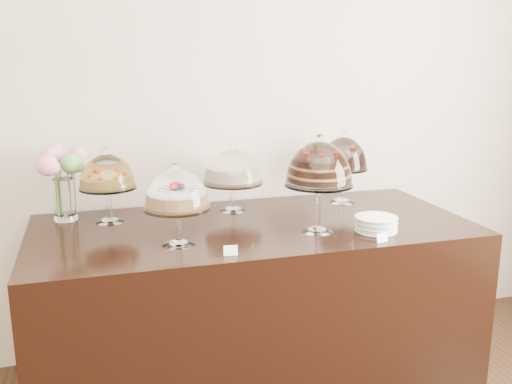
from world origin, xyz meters
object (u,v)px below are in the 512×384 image
object	(u,v)px
flower_vase	(63,174)
plate_stack	(376,224)
cake_stand_sugar_sponge	(177,193)
cake_stand_fruit_tart	(107,175)
display_counter	(253,306)
cake_stand_choco_layer	(319,167)
cake_stand_dark_choco	(344,157)
cake_stand_cheesecake	(233,169)

from	to	relation	value
flower_vase	plate_stack	size ratio (longest dim) A/B	1.97
cake_stand_sugar_sponge	plate_stack	bearing A→B (deg)	-4.33
cake_stand_fruit_tart	display_counter	bearing A→B (deg)	-19.60
flower_vase	plate_stack	distance (m)	1.59
cake_stand_fruit_tart	plate_stack	xyz separation A→B (m)	(1.24, -0.53, -0.21)
cake_stand_choco_layer	flower_vase	xyz separation A→B (m)	(-1.18, 0.54, -0.07)
cake_stand_dark_choco	plate_stack	size ratio (longest dim) A/B	2.09
cake_stand_choco_layer	cake_stand_sugar_sponge	bearing A→B (deg)	-179.57
cake_stand_choco_layer	cake_stand_dark_choco	world-z (taller)	cake_stand_choco_layer
cake_stand_choco_layer	flower_vase	world-z (taller)	cake_stand_choco_layer
cake_stand_sugar_sponge	cake_stand_dark_choco	size ratio (longest dim) A/B	0.92
cake_stand_choco_layer	cake_stand_cheesecake	size ratio (longest dim) A/B	1.27
cake_stand_sugar_sponge	cake_stand_cheesecake	xyz separation A→B (m)	(0.38, 0.49, -0.01)
cake_stand_sugar_sponge	flower_vase	bearing A→B (deg)	132.48
display_counter	cake_stand_choco_layer	bearing A→B (deg)	-37.71
flower_vase	cake_stand_sugar_sponge	bearing A→B (deg)	-47.52
display_counter	cake_stand_sugar_sponge	world-z (taller)	cake_stand_sugar_sponge
cake_stand_cheesecake	cake_stand_fruit_tart	bearing A→B (deg)	-176.85
display_counter	flower_vase	xyz separation A→B (m)	(-0.91, 0.33, 0.70)
cake_stand_cheesecake	cake_stand_fruit_tart	distance (m)	0.66
display_counter	flower_vase	bearing A→B (deg)	159.99
cake_stand_dark_choco	cake_stand_fruit_tart	distance (m)	1.32
cake_stand_choco_layer	flower_vase	distance (m)	1.29
flower_vase	plate_stack	bearing A→B (deg)	-22.96
cake_stand_sugar_sponge	display_counter	bearing A→B (deg)	27.04
cake_stand_cheesecake	cake_stand_dark_choco	world-z (taller)	cake_stand_dark_choco
cake_stand_dark_choco	plate_stack	bearing A→B (deg)	-98.00
display_counter	plate_stack	xyz separation A→B (m)	(0.54, -0.28, 0.49)
cake_stand_sugar_sponge	cake_stand_choco_layer	xyz separation A→B (m)	(0.68, 0.01, 0.08)
cake_stand_sugar_sponge	flower_vase	size ratio (longest dim) A/B	0.98
cake_stand_sugar_sponge	cake_stand_cheesecake	size ratio (longest dim) A/B	1.02
plate_stack	cake_stand_cheesecake	bearing A→B (deg)	135.34
cake_stand_sugar_sponge	cake_stand_fruit_tart	size ratio (longest dim) A/B	0.99
cake_stand_cheesecake	cake_stand_dark_choco	distance (m)	0.65
cake_stand_cheesecake	flower_vase	xyz separation A→B (m)	(-0.88, 0.05, 0.01)
plate_stack	cake_stand_sugar_sponge	bearing A→B (deg)	175.67
cake_stand_fruit_tart	plate_stack	distance (m)	1.36
cake_stand_dark_choco	cake_stand_choco_layer	bearing A→B (deg)	-125.93
cake_stand_choco_layer	cake_stand_fruit_tart	bearing A→B (deg)	154.76
display_counter	plate_stack	distance (m)	0.78
display_counter	plate_stack	size ratio (longest dim) A/B	11.01
plate_stack	display_counter	bearing A→B (deg)	152.35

